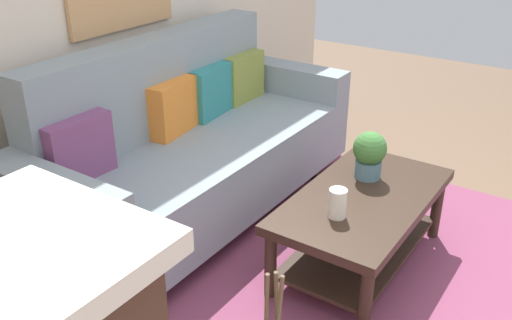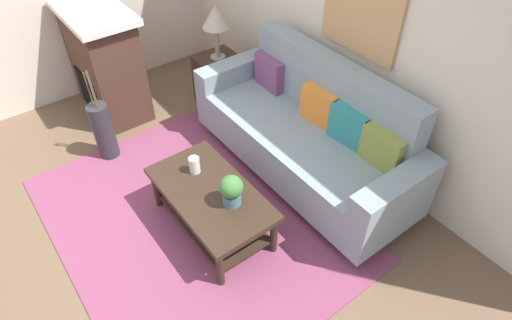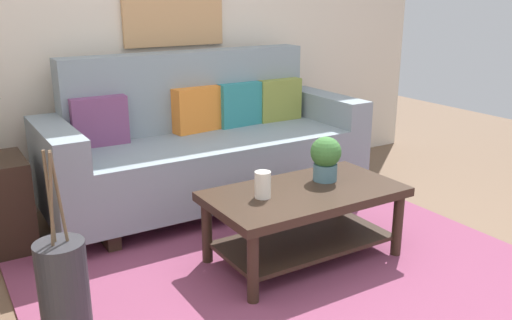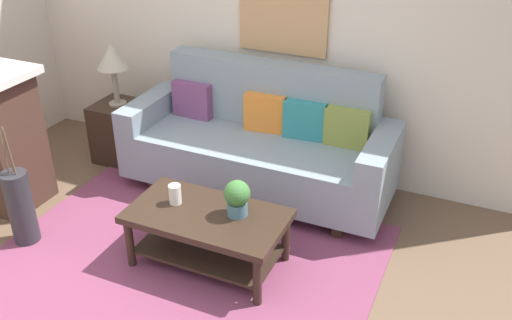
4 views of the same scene
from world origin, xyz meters
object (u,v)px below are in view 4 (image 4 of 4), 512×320
object	(u,v)px
throw_pillow_orange	(266,113)
table_lamp	(112,59)
floor_vase	(21,208)
side_table	(121,132)
tabletop_vase	(175,194)
framed_painting	(283,15)
throw_pillow_olive	(347,127)
coffee_table	(208,227)
throw_pillow_plum	(193,100)
throw_pillow_teal	(306,120)
potted_plant_tabletop	(237,197)
couch	(260,145)

from	to	relation	value
throw_pillow_orange	table_lamp	distance (m)	1.47
floor_vase	side_table	bearing A→B (deg)	94.66
tabletop_vase	framed_painting	distance (m)	1.79
floor_vase	throw_pillow_orange	bearing A→B (deg)	49.43
throw_pillow_olive	floor_vase	world-z (taller)	throw_pillow_olive
throw_pillow_olive	coffee_table	size ratio (longest dim) A/B	0.33
throw_pillow_orange	tabletop_vase	bearing A→B (deg)	-99.01
throw_pillow_orange	throw_pillow_olive	xyz separation A→B (m)	(0.70, 0.00, 0.00)
throw_pillow_plum	throw_pillow_olive	distance (m)	1.41
side_table	throw_pillow_teal	bearing A→B (deg)	4.36
throw_pillow_olive	side_table	world-z (taller)	throw_pillow_olive
floor_vase	throw_pillow_teal	bearing A→B (deg)	42.64
table_lamp	coffee_table	bearing A→B (deg)	-35.43
table_lamp	throw_pillow_teal	bearing A→B (deg)	4.36
throw_pillow_orange	throw_pillow_teal	world-z (taller)	same
table_lamp	tabletop_vase	bearing A→B (deg)	-40.14
throw_pillow_teal	potted_plant_tabletop	distance (m)	1.14
throw_pillow_teal	couch	bearing A→B (deg)	-160.40
throw_pillow_teal	table_lamp	xyz separation A→B (m)	(-1.78, -0.14, 0.31)
throw_pillow_teal	coffee_table	world-z (taller)	throw_pillow_teal
coffee_table	side_table	size ratio (longest dim) A/B	1.96
throw_pillow_orange	throw_pillow_plum	bearing A→B (deg)	180.00
couch	framed_painting	bearing A→B (deg)	90.00
throw_pillow_plum	floor_vase	distance (m)	1.69
side_table	floor_vase	bearing A→B (deg)	-85.34
throw_pillow_orange	throw_pillow_olive	bearing A→B (deg)	0.00
throw_pillow_orange	throw_pillow_olive	distance (m)	0.70
throw_pillow_teal	throw_pillow_orange	bearing A→B (deg)	180.00
throw_pillow_olive	tabletop_vase	bearing A→B (deg)	-127.06
couch	side_table	xyz separation A→B (m)	(-1.43, -0.01, -0.15)
potted_plant_tabletop	table_lamp	xyz separation A→B (m)	(-1.70, 1.00, 0.42)
coffee_table	throw_pillow_plum	bearing A→B (deg)	122.92
throw_pillow_orange	floor_vase	bearing A→B (deg)	-130.57
throw_pillow_orange	tabletop_vase	xyz separation A→B (m)	(-0.19, -1.18, -0.18)
side_table	throw_pillow_plum	bearing A→B (deg)	10.63
throw_pillow_plum	throw_pillow_orange	distance (m)	0.70
couch	throw_pillow_teal	distance (m)	0.45
throw_pillow_teal	potted_plant_tabletop	xyz separation A→B (m)	(-0.08, -1.13, -0.11)
side_table	couch	bearing A→B (deg)	0.40
couch	throw_pillow_olive	world-z (taller)	couch
throw_pillow_plum	tabletop_vase	bearing A→B (deg)	-66.34
throw_pillow_olive	table_lamp	distance (m)	2.16
throw_pillow_orange	table_lamp	world-z (taller)	table_lamp
throw_pillow_plum	potted_plant_tabletop	bearing A→B (deg)	-49.19
framed_painting	potted_plant_tabletop	bearing A→B (deg)	-79.46
throw_pillow_teal	table_lamp	distance (m)	1.81
table_lamp	framed_painting	world-z (taller)	framed_painting
throw_pillow_teal	throw_pillow_olive	distance (m)	0.35
throw_pillow_olive	throw_pillow_plum	bearing A→B (deg)	180.00
throw_pillow_plum	framed_painting	distance (m)	1.08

